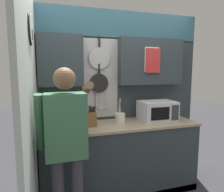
% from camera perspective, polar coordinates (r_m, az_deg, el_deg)
% --- Properties ---
extents(ground_plane, '(14.00, 14.00, 0.00)m').
position_cam_1_polar(ground_plane, '(3.03, 2.39, -25.24)').
color(ground_plane, '#38383D').
extents(base_cabinet_counter, '(2.05, 0.62, 0.94)m').
position_cam_1_polar(base_cabinet_counter, '(2.81, 2.46, -17.25)').
color(base_cabinet_counter, '#2D383D').
rests_on(base_cabinet_counter, ground_plane).
extents(back_wall_unit, '(2.62, 0.23, 2.45)m').
position_cam_1_polar(back_wall_unit, '(2.83, 1.13, 3.99)').
color(back_wall_unit, '#2D383D').
rests_on(back_wall_unit, ground_plane).
extents(side_wall, '(0.07, 1.60, 2.45)m').
position_cam_1_polar(side_wall, '(2.05, -22.06, -4.27)').
color(side_wall, silver).
rests_on(side_wall, ground_plane).
extents(microwave, '(0.49, 0.36, 0.27)m').
position_cam_1_polar(microwave, '(2.86, 12.79, -4.16)').
color(microwave, silver).
rests_on(microwave, base_cabinet_counter).
extents(knife_block, '(0.12, 0.16, 0.27)m').
position_cam_1_polar(knife_block, '(2.55, -5.85, -6.37)').
color(knife_block, brown).
rests_on(knife_block, base_cabinet_counter).
extents(utensil_crock, '(0.13, 0.13, 0.33)m').
position_cam_1_polar(utensil_crock, '(2.65, 2.40, -6.20)').
color(utensil_crock, white).
rests_on(utensil_crock, base_cabinet_counter).
extents(person, '(0.54, 0.64, 1.66)m').
position_cam_1_polar(person, '(1.98, -12.95, -11.88)').
color(person, '#383842').
rests_on(person, ground_plane).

